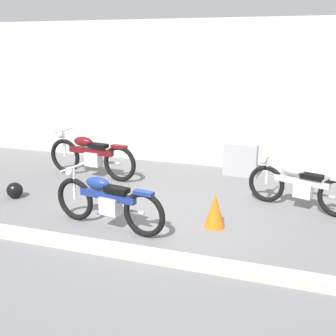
# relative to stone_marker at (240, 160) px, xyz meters

# --- Properties ---
(ground_plane) EXTENTS (40.00, 40.00, 0.00)m
(ground_plane) POSITION_rel_stone_marker_xyz_m (-0.96, -2.88, -0.35)
(ground_plane) COLOR slate
(building_wall) EXTENTS (18.00, 0.30, 3.30)m
(building_wall) POSITION_rel_stone_marker_xyz_m (-0.96, 0.71, 1.29)
(building_wall) COLOR beige
(building_wall) RESTS_ON ground_plane
(curb_strip) EXTENTS (18.00, 0.24, 0.12)m
(curb_strip) POSITION_rel_stone_marker_xyz_m (-0.96, -4.11, -0.29)
(curb_strip) COLOR #B7B2A8
(curb_strip) RESTS_ON ground_plane
(stone_marker) EXTENTS (0.74, 0.26, 0.71)m
(stone_marker) POSITION_rel_stone_marker_xyz_m (0.00, 0.00, 0.00)
(stone_marker) COLOR #9E9EA3
(stone_marker) RESTS_ON ground_plane
(helmet) EXTENTS (0.29, 0.29, 0.29)m
(helmet) POSITION_rel_stone_marker_xyz_m (-3.73, -2.71, -0.21)
(helmet) COLOR black
(helmet) RESTS_ON ground_plane
(traffic_cone) EXTENTS (0.32, 0.32, 0.55)m
(traffic_cone) POSITION_rel_stone_marker_xyz_m (0.07, -2.82, -0.08)
(traffic_cone) COLOR orange
(traffic_cone) RESTS_ON ground_plane
(motorcycle_blue) EXTENTS (1.99, 0.62, 0.90)m
(motorcycle_blue) POSITION_rel_stone_marker_xyz_m (-1.50, -3.36, 0.08)
(motorcycle_blue) COLOR black
(motorcycle_blue) RESTS_ON ground_plane
(motorcycle_maroon) EXTENTS (2.17, 0.61, 0.98)m
(motorcycle_maroon) POSITION_rel_stone_marker_xyz_m (-3.02, -1.08, 0.12)
(motorcycle_maroon) COLOR black
(motorcycle_maroon) RESTS_ON ground_plane
(motorcycle_silver) EXTENTS (1.86, 0.77, 0.86)m
(motorcycle_silver) POSITION_rel_stone_marker_xyz_m (1.28, -1.60, 0.06)
(motorcycle_silver) COLOR black
(motorcycle_silver) RESTS_ON ground_plane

